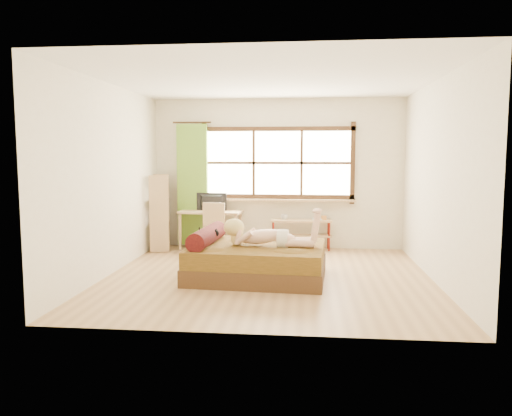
# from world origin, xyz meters

# --- Properties ---
(floor) EXTENTS (4.50, 4.50, 0.00)m
(floor) POSITION_xyz_m (0.00, 0.00, 0.00)
(floor) COLOR #9E754C
(floor) RESTS_ON ground
(ceiling) EXTENTS (4.50, 4.50, 0.00)m
(ceiling) POSITION_xyz_m (0.00, 0.00, 2.70)
(ceiling) COLOR white
(ceiling) RESTS_ON wall_back
(wall_back) EXTENTS (4.50, 0.00, 4.50)m
(wall_back) POSITION_xyz_m (0.00, 2.25, 1.35)
(wall_back) COLOR silver
(wall_back) RESTS_ON floor
(wall_front) EXTENTS (4.50, 0.00, 4.50)m
(wall_front) POSITION_xyz_m (0.00, -2.25, 1.35)
(wall_front) COLOR silver
(wall_front) RESTS_ON floor
(wall_left) EXTENTS (0.00, 4.50, 4.50)m
(wall_left) POSITION_xyz_m (-2.25, 0.00, 1.35)
(wall_left) COLOR silver
(wall_left) RESTS_ON floor
(wall_right) EXTENTS (0.00, 4.50, 4.50)m
(wall_right) POSITION_xyz_m (2.25, 0.00, 1.35)
(wall_right) COLOR silver
(wall_right) RESTS_ON floor
(window) EXTENTS (2.80, 0.16, 1.46)m
(window) POSITION_xyz_m (0.00, 2.22, 1.51)
(window) COLOR #FFEDBF
(window) RESTS_ON wall_back
(curtain) EXTENTS (0.55, 0.10, 2.20)m
(curtain) POSITION_xyz_m (-1.55, 2.13, 1.15)
(curtain) COLOR #5D9C2A
(curtain) RESTS_ON wall_back
(bed) EXTENTS (1.92, 1.58, 0.70)m
(bed) POSITION_xyz_m (-0.18, -0.06, 0.25)
(bed) COLOR #361D10
(bed) RESTS_ON floor
(woman) EXTENTS (1.30, 0.45, 0.55)m
(woman) POSITION_xyz_m (0.01, -0.12, 0.73)
(woman) COLOR #E4AE92
(woman) RESTS_ON bed
(kitten) EXTENTS (0.28, 0.13, 0.22)m
(kitten) POSITION_xyz_m (-0.86, 0.03, 0.57)
(kitten) COLOR black
(kitten) RESTS_ON bed
(desk) EXTENTS (1.14, 0.58, 0.69)m
(desk) POSITION_xyz_m (-1.19, 1.95, 0.60)
(desk) COLOR tan
(desk) RESTS_ON floor
(monitor) EXTENTS (0.56, 0.11, 0.32)m
(monitor) POSITION_xyz_m (-1.19, 2.00, 0.85)
(monitor) COLOR black
(monitor) RESTS_ON desk
(chair) EXTENTS (0.41, 0.41, 0.87)m
(chair) POSITION_xyz_m (-1.08, 1.58, 0.48)
(chair) COLOR tan
(chair) RESTS_ON floor
(pipe_shelf) EXTENTS (1.09, 0.32, 0.61)m
(pipe_shelf) POSITION_xyz_m (0.45, 2.07, 0.40)
(pipe_shelf) COLOR tan
(pipe_shelf) RESTS_ON floor
(cup) EXTENTS (0.12, 0.12, 0.09)m
(cup) POSITION_xyz_m (0.13, 2.07, 0.59)
(cup) COLOR gray
(cup) RESTS_ON pipe_shelf
(book) EXTENTS (0.18, 0.24, 0.02)m
(book) POSITION_xyz_m (0.63, 2.07, 0.55)
(book) COLOR gray
(book) RESTS_ON pipe_shelf
(bookshelf) EXTENTS (0.46, 0.64, 1.34)m
(bookshelf) POSITION_xyz_m (-2.08, 1.81, 0.68)
(bookshelf) COLOR tan
(bookshelf) RESTS_ON floor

